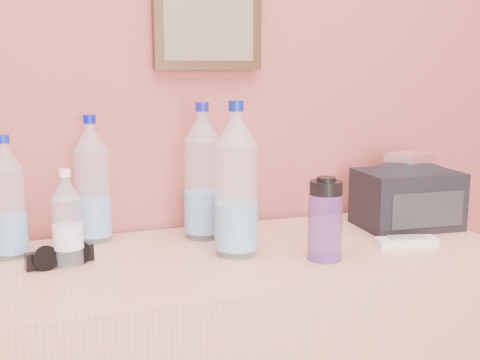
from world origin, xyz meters
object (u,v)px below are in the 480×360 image
Objects in this scene: pet_large_c at (203,179)px; pet_large_d at (236,188)px; ac_remote at (407,242)px; foil_packet at (409,157)px; pet_large_a at (8,204)px; toiletry_bag at (407,195)px; nalgene_bottle at (325,219)px; sunglasses at (60,257)px; pet_large_b at (92,186)px; pet_small at (67,224)px.

pet_large_d is at bearing -79.20° from pet_large_c.
ac_remote is 1.36× the size of foil_packet.
pet_large_c is 0.18m from pet_large_d.
pet_large_a reaches higher than toiletry_bag.
nalgene_bottle is 0.62m from sunglasses.
pet_large_b is 2.14× the size of ac_remote.
toiletry_bag is at bearing -9.83° from pet_large_b.
pet_large_b is 0.82m from ac_remote.
pet_small is at bearing -160.29° from pet_large_c.
pet_large_b reaches higher than nalgene_bottle.
toiletry_bag is at bearing 9.37° from pet_large_d.
nalgene_bottle is (0.70, -0.27, -0.03)m from pet_large_a.
nalgene_bottle is 0.41m from toiletry_bag.
sunglasses is 0.96m from toiletry_bag.
pet_large_a is at bearing 177.69° from foil_packet.
pet_large_b is 0.89× the size of pet_large_d.
pet_large_c is at bearing 163.00° from ac_remote.
pet_large_d is 1.88× the size of nalgene_bottle.
pet_large_a reaches higher than ac_remote.
foil_packet is (0.95, 0.07, 0.10)m from pet_small.
pet_large_b reaches higher than pet_small.
pet_small is at bearing -41.96° from pet_large_a.
ac_remote is 0.57× the size of toiletry_bag.
ac_remote is at bearing -119.89° from toiletry_bag.
pet_small reaches higher than nalgene_bottle.
pet_large_d is at bearing -168.20° from foil_packet.
pet_large_b reaches higher than sunglasses.
pet_large_c is 0.59m from toiletry_bag.
sunglasses is at bearing -174.19° from toiletry_bag.
pet_large_a is 1.91× the size of ac_remote.
pet_large_b reaches higher than pet_large_a.
foil_packet is (0.60, -0.06, 0.04)m from pet_large_c.
ac_remote is (0.95, -0.24, -0.12)m from pet_large_a.
toiletry_bag is at bearing -8.38° from pet_large_c.
pet_small is 0.96m from foil_packet.
foil_packet is (1.08, -0.04, 0.06)m from pet_large_a.
foil_packet is at bearing 4.26° from pet_small.
pet_large_b is at bearing 173.83° from toiletry_bag.
pet_large_b is at bearing 20.50° from pet_large_a.
pet_large_a reaches higher than sunglasses.
pet_large_d is 2.39× the size of sunglasses.
foil_packet is at bearing -5.39° from pet_large_c.
nalgene_bottle is 0.26m from ac_remote.
nalgene_bottle is at bearing -149.65° from foil_packet.
pet_large_c is at bearing 128.04° from nalgene_bottle.
ac_remote is (0.82, -0.12, -0.09)m from pet_small.
pet_large_b reaches higher than ac_remote.
foil_packet reaches higher than toiletry_bag.
toiletry_bag is 0.11m from foil_packet.
pet_large_b reaches higher than toiletry_bag.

